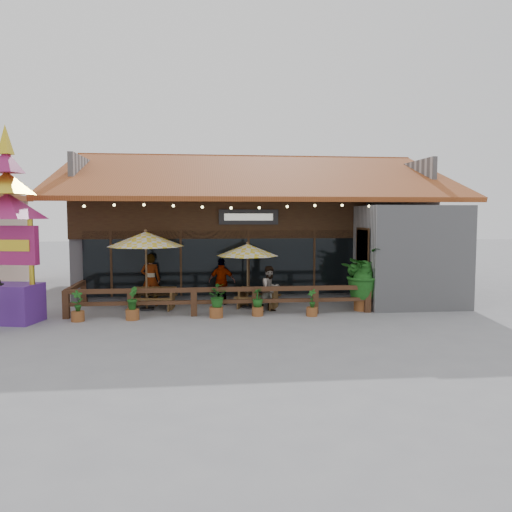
{
  "coord_description": "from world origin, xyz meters",
  "views": [
    {
      "loc": [
        -2.23,
        -16.59,
        3.22
      ],
      "look_at": [
        -0.26,
        1.5,
        1.77
      ],
      "focal_mm": 35.0,
      "sensor_mm": 36.0,
      "label": 1
    }
  ],
  "objects": [
    {
      "name": "planter_a",
      "position": [
        -6.04,
        -0.97,
        0.41
      ],
      "size": [
        0.42,
        0.4,
        0.97
      ],
      "color": "brown",
      "rests_on": "ground"
    },
    {
      "name": "picnic_table_left",
      "position": [
        -3.93,
        0.97,
        0.49
      ],
      "size": [
        1.63,
        1.44,
        0.73
      ],
      "color": "brown",
      "rests_on": "ground"
    },
    {
      "name": "planter_c",
      "position": [
        -1.79,
        -0.86,
        0.59
      ],
      "size": [
        0.83,
        0.84,
        1.06
      ],
      "color": "brown",
      "rests_on": "ground"
    },
    {
      "name": "patio_railing",
      "position": [
        -2.25,
        -0.27,
        0.61
      ],
      "size": [
        10.0,
        2.6,
        0.92
      ],
      "color": "#4C301B",
      "rests_on": "ground"
    },
    {
      "name": "umbrella_right",
      "position": [
        -0.63,
        0.82,
        2.03
      ],
      "size": [
        2.6,
        2.6,
        2.33
      ],
      "color": "brown",
      "rests_on": "ground"
    },
    {
      "name": "restaurant_building",
      "position": [
        0.26,
        6.61,
        2.21
      ],
      "size": [
        15.5,
        14.73,
        6.09
      ],
      "color": "#9C9DA1",
      "rests_on": "ground"
    },
    {
      "name": "ground",
      "position": [
        0.0,
        0.0,
        0.0
      ],
      "size": [
        100.0,
        100.0,
        0.0
      ],
      "primitive_type": "plane",
      "color": "gray",
      "rests_on": "ground"
    },
    {
      "name": "diner_a",
      "position": [
        -4.07,
        1.52,
        0.95
      ],
      "size": [
        0.71,
        0.48,
        1.89
      ],
      "primitive_type": "imported",
      "rotation": [
        0.0,
        0.0,
        3.11
      ],
      "color": "#342210",
      "rests_on": "ground"
    },
    {
      "name": "tropical_plant",
      "position": [
        3.24,
        -0.16,
        1.24
      ],
      "size": [
        2.04,
        1.96,
        2.17
      ],
      "color": "brown",
      "rests_on": "ground"
    },
    {
      "name": "diner_c",
      "position": [
        -1.5,
        1.51,
        0.85
      ],
      "size": [
        1.06,
        0.63,
        1.69
      ],
      "primitive_type": "imported",
      "rotation": [
        0.0,
        0.0,
        2.91
      ],
      "color": "#342210",
      "rests_on": "ground"
    },
    {
      "name": "diner_b",
      "position": [
        0.06,
        -0.05,
        0.78
      ],
      "size": [
        0.95,
        0.88,
        1.55
      ],
      "primitive_type": "imported",
      "rotation": [
        0.0,
        0.0,
        0.51
      ],
      "color": "#342210",
      "rests_on": "ground"
    },
    {
      "name": "planter_d",
      "position": [
        -0.45,
        -0.73,
        0.44
      ],
      "size": [
        0.48,
        0.48,
        0.9
      ],
      "color": "brown",
      "rests_on": "ground"
    },
    {
      "name": "umbrella_left",
      "position": [
        -4.13,
        0.74,
        2.43
      ],
      "size": [
        2.98,
        2.98,
        2.79
      ],
      "color": "brown",
      "rests_on": "ground"
    },
    {
      "name": "planter_e",
      "position": [
        1.3,
        -0.95,
        0.37
      ],
      "size": [
        0.36,
        0.38,
        0.89
      ],
      "color": "brown",
      "rests_on": "ground"
    },
    {
      "name": "thai_sign_tower",
      "position": [
        -7.98,
        -0.92,
        3.37
      ],
      "size": [
        2.83,
        2.83,
        6.38
      ],
      "color": "#532486",
      "rests_on": "ground"
    },
    {
      "name": "planter_b",
      "position": [
        -4.4,
        -0.92,
        0.47
      ],
      "size": [
        0.42,
        0.42,
        1.03
      ],
      "color": "brown",
      "rests_on": "ground"
    },
    {
      "name": "picnic_table_right",
      "position": [
        -0.26,
        0.81,
        0.46
      ],
      "size": [
        1.78,
        1.67,
        0.68
      ],
      "color": "brown",
      "rests_on": "ground"
    }
  ]
}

